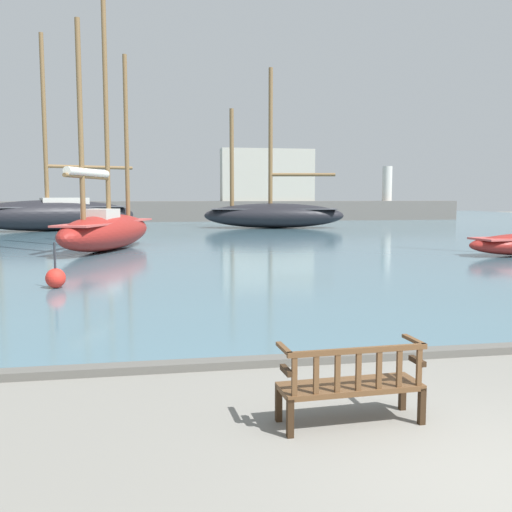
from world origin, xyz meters
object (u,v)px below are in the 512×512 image
sailboat_outer_starboard (52,213)px  sailboat_far_starboard (273,214)px  sailboat_far_port (107,227)px  channel_buoy (56,278)px  park_bench (351,383)px

sailboat_outer_starboard → sailboat_far_starboard: bearing=2.4°
sailboat_far_port → channel_buoy: bearing=-92.8°
sailboat_far_port → sailboat_outer_starboard: size_ratio=0.86×
park_bench → sailboat_far_starboard: (7.08, 37.17, 0.73)m
sailboat_far_starboard → park_bench: bearing=-100.8°
sailboat_far_port → channel_buoy: size_ratio=9.49×
sailboat_far_port → sailboat_outer_starboard: (-4.91, 15.58, 0.21)m
park_bench → sailboat_far_port: 21.34m
park_bench → channel_buoy: 11.05m
sailboat_far_starboard → channel_buoy: bearing=-113.5°
sailboat_far_port → sailboat_outer_starboard: bearing=107.5°
sailboat_far_port → sailboat_far_starboard: (11.26, 16.26, 0.05)m
sailboat_outer_starboard → channel_buoy: sailboat_outer_starboard is taller
park_bench → channel_buoy: (-4.72, 9.99, -0.11)m
park_bench → sailboat_outer_starboard: sailboat_outer_starboard is taller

